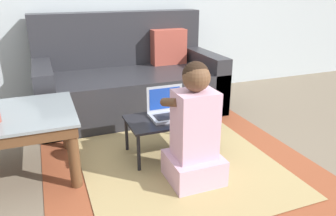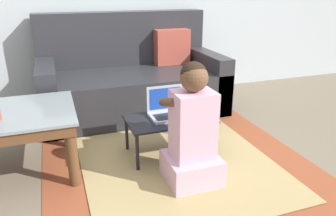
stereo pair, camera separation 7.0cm
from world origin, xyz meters
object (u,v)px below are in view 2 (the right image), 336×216
object	(u,v)px
coffee_table	(8,123)
laptop	(168,112)
couch	(132,80)
computer_mouse	(199,114)
person_seated	(192,133)
laptop_desk	(170,122)

from	to	relation	value
coffee_table	laptop	distance (m)	1.08
couch	computer_mouse	size ratio (longest dim) A/B	16.57
couch	person_seated	world-z (taller)	couch
couch	coffee_table	distance (m)	1.40
laptop_desk	computer_mouse	bearing A→B (deg)	-13.52
coffee_table	person_seated	distance (m)	1.19
coffee_table	laptop_desk	xyz separation A→B (m)	(1.08, -0.10, -0.11)
laptop_desk	laptop	xyz separation A→B (m)	(-0.00, 0.03, 0.07)
coffee_table	laptop	xyz separation A→B (m)	(1.08, -0.06, -0.04)
coffee_table	computer_mouse	size ratio (longest dim) A/B	8.06
coffee_table	laptop	bearing A→B (deg)	-3.43
person_seated	coffee_table	bearing A→B (deg)	155.87
computer_mouse	person_seated	xyz separation A→B (m)	(-0.20, -0.34, 0.03)
laptop	computer_mouse	distance (m)	0.23
laptop	person_seated	bearing A→B (deg)	-88.89
laptop	computer_mouse	xyz separation A→B (m)	(0.21, -0.08, -0.02)
couch	computer_mouse	world-z (taller)	couch
laptop_desk	person_seated	bearing A→B (deg)	-88.92
couch	computer_mouse	xyz separation A→B (m)	(0.25, -1.08, -0.00)
couch	coffee_table	xyz separation A→B (m)	(-1.04, -0.93, 0.06)
couch	laptop	world-z (taller)	couch
couch	laptop_desk	bearing A→B (deg)	-88.10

